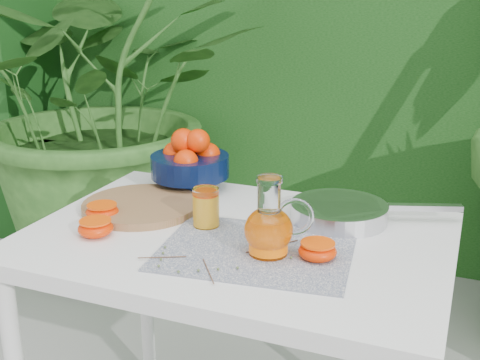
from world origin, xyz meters
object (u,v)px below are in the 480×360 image
at_px(white_table, 237,264).
at_px(cutting_board, 141,206).
at_px(saute_pan, 341,211).
at_px(juice_pitcher, 270,228).
at_px(fruit_bowl, 190,161).

height_order(white_table, cutting_board, cutting_board).
bearing_deg(cutting_board, saute_pan, 13.21).
height_order(juice_pitcher, saute_pan, juice_pitcher).
height_order(fruit_bowl, juice_pitcher, juice_pitcher).
relative_size(cutting_board, saute_pan, 0.69).
bearing_deg(fruit_bowl, saute_pan, -11.18).
distance_m(white_table, fruit_bowl, 0.41).
bearing_deg(fruit_bowl, cutting_board, -101.15).
relative_size(cutting_board, fruit_bowl, 1.12).
bearing_deg(juice_pitcher, saute_pan, 69.15).
xyz_separation_m(white_table, fruit_bowl, (-0.26, 0.27, 0.16)).
bearing_deg(white_table, cutting_board, 169.09).
bearing_deg(cutting_board, fruit_bowl, 78.85).
bearing_deg(juice_pitcher, white_table, 143.02).
xyz_separation_m(white_table, saute_pan, (0.21, 0.18, 0.11)).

